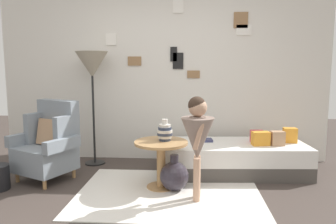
# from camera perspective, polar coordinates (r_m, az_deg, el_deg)

# --- Properties ---
(ground_plane) EXTENTS (12.00, 12.00, 0.00)m
(ground_plane) POSITION_cam_1_polar(r_m,az_deg,el_deg) (3.16, -4.12, -17.88)
(ground_plane) COLOR #423833
(gallery_wall) EXTENTS (4.80, 0.12, 2.60)m
(gallery_wall) POSITION_cam_1_polar(r_m,az_deg,el_deg) (4.79, -0.94, 7.04)
(gallery_wall) COLOR silver
(gallery_wall) RESTS_ON ground
(rug) EXTENTS (2.00, 1.49, 0.01)m
(rug) POSITION_cam_1_polar(r_m,az_deg,el_deg) (3.65, 0.17, -14.12)
(rug) COLOR silver
(rug) RESTS_ON ground
(armchair) EXTENTS (0.89, 0.81, 0.97)m
(armchair) POSITION_cam_1_polar(r_m,az_deg,el_deg) (4.24, -20.37, -5.33)
(armchair) COLOR tan
(armchair) RESTS_ON ground
(daybed) EXTENTS (1.95, 0.92, 0.40)m
(daybed) POSITION_cam_1_polar(r_m,az_deg,el_deg) (4.32, 11.17, -8.03)
(daybed) COLOR #4C4742
(daybed) RESTS_ON ground
(pillow_head) EXTENTS (0.17, 0.13, 0.19)m
(pillow_head) POSITION_cam_1_polar(r_m,az_deg,el_deg) (4.50, 20.86, -3.88)
(pillow_head) COLOR orange
(pillow_head) RESTS_ON daybed
(pillow_mid) EXTENTS (0.18, 0.15, 0.18)m
(pillow_mid) POSITION_cam_1_polar(r_m,az_deg,el_deg) (4.28, 18.86, -4.46)
(pillow_mid) COLOR tan
(pillow_mid) RESTS_ON daybed
(pillow_back) EXTENTS (0.17, 0.13, 0.16)m
(pillow_back) POSITION_cam_1_polar(r_m,az_deg,el_deg) (4.37, 15.54, -4.20)
(pillow_back) COLOR #D64C56
(pillow_back) RESTS_ON daybed
(pillow_extra) EXTENTS (0.23, 0.15, 0.17)m
(pillow_extra) POSITION_cam_1_polar(r_m,az_deg,el_deg) (4.22, 16.16, -4.55)
(pillow_extra) COLOR orange
(pillow_extra) RESTS_ON daybed
(side_table) EXTENTS (0.61, 0.61, 0.55)m
(side_table) POSITION_cam_1_polar(r_m,az_deg,el_deg) (3.67, -1.24, -7.52)
(side_table) COLOR tan
(side_table) RESTS_ON ground
(vase_striped) EXTENTS (0.17, 0.17, 0.25)m
(vase_striped) POSITION_cam_1_polar(r_m,az_deg,el_deg) (3.65, -0.57, -3.57)
(vase_striped) COLOR #2D384C
(vase_striped) RESTS_ON side_table
(floor_lamp) EXTENTS (0.45, 0.45, 1.60)m
(floor_lamp) POSITION_cam_1_polar(r_m,az_deg,el_deg) (4.61, -13.36, 7.70)
(floor_lamp) COLOR black
(floor_lamp) RESTS_ON ground
(person_child) EXTENTS (0.34, 0.34, 1.09)m
(person_child) POSITION_cam_1_polar(r_m,az_deg,el_deg) (3.28, 5.26, -4.12)
(person_child) COLOR tan
(person_child) RESTS_ON ground
(book_on_daybed) EXTENTS (0.24, 0.19, 0.03)m
(book_on_daybed) POSITION_cam_1_polar(r_m,az_deg,el_deg) (4.32, 6.39, -4.99)
(book_on_daybed) COLOR #383B61
(book_on_daybed) RESTS_ON daybed
(demijohn_near) EXTENTS (0.33, 0.33, 0.41)m
(demijohn_near) POSITION_cam_1_polar(r_m,az_deg,el_deg) (3.67, 1.12, -11.27)
(demijohn_near) COLOR #332D38
(demijohn_near) RESTS_ON ground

